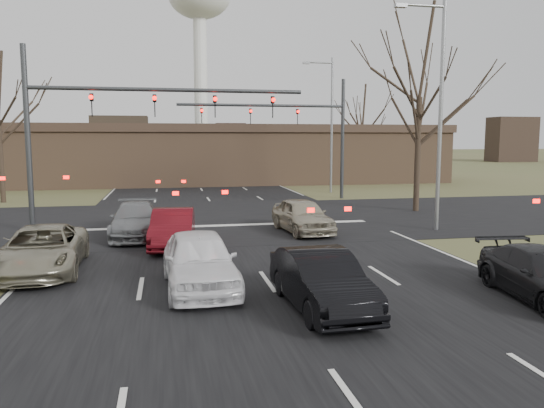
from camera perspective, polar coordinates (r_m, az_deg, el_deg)
The scene contains 18 objects.
ground at distance 12.38m, azimuth 2.17°, elevation -12.03°, with size 360.00×360.00×0.00m, color #4D542C.
road_main at distance 71.54m, azimuth -9.14°, elevation 3.70°, with size 14.00×300.00×0.02m, color black.
road_cross at distance 26.82m, azimuth -5.33°, elevation -1.64°, with size 200.00×14.00×0.02m, color black.
building at distance 49.62m, azimuth -5.87°, elevation 5.40°, with size 42.40×10.40×5.30m.
water_tower at distance 135.36m, azimuth -7.81°, elevation 20.38°, with size 15.00×15.00×44.50m.
mast_arm_near at distance 24.52m, azimuth -17.36°, elevation 9.12°, with size 12.12×0.24×8.00m.
mast_arm_far at distance 35.53m, azimuth 3.26°, elevation 8.59°, with size 11.12×0.24×8.00m.
streetlight_right_near at distance 24.35m, azimuth 17.34°, elevation 10.35°, with size 2.34×0.25×10.00m.
streetlight_right_far at distance 40.26m, azimuth 6.20°, elevation 9.18°, with size 2.34×0.25×10.00m.
tree_right_near at distance 31.02m, azimuth 15.74°, elevation 15.78°, with size 6.90×6.90×11.50m.
tree_right_far at distance 49.74m, azimuth 9.75°, elevation 10.28°, with size 5.40×5.40×9.00m.
car_silver_suv at distance 17.55m, azimuth -23.52°, elevation -4.54°, with size 2.32×5.04×1.40m, color gray.
car_white_sedan at distance 14.48m, azimuth -7.81°, elevation -6.03°, with size 1.86×4.62×1.57m, color white.
car_black_hatch at distance 12.73m, azimuth 5.33°, elevation -8.22°, with size 1.48×4.25×1.40m, color black.
car_charcoal_sedan at distance 15.03m, azimuth 27.26°, elevation -6.83°, with size 1.80×4.44×1.29m, color black.
car_grey_ahead at distance 22.60m, azimuth -14.45°, elevation -1.68°, with size 1.98×4.87×1.41m, color gray.
car_red_ahead at distance 20.21m, azimuth -10.61°, elevation -2.58°, with size 1.51×4.32×1.42m, color #550C13.
car_silver_ahead at distance 22.96m, azimuth 3.28°, elevation -1.24°, with size 1.76×4.37×1.49m, color #AEA68D.
Camera 1 is at (-2.75, -11.37, 4.04)m, focal length 35.00 mm.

